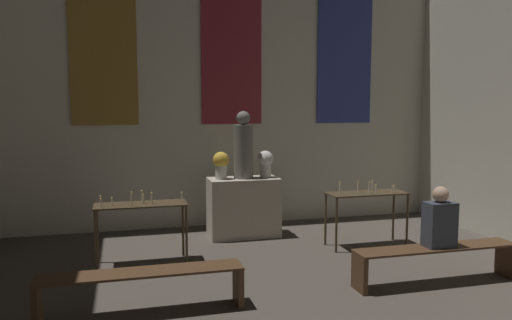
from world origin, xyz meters
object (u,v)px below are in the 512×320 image
Objects in this scene: flower_vase_left at (221,164)px; statue at (243,148)px; candle_rack_right at (367,200)px; person_seated at (440,221)px; altar at (244,207)px; pew_back_left at (142,282)px; flower_vase_right at (265,162)px; candle_rack_left at (141,212)px; pew_back_right at (436,256)px.

statue is at bearing -0.00° from flower_vase_left.
candle_rack_right is 1.67× the size of person_seated.
altar reaches higher than pew_back_left.
pew_back_left is 2.84× the size of person_seated.
person_seated is (0.09, -1.71, 0.06)m from candle_rack_right.
person_seated is at bearing -57.21° from altar.
altar is 1.56× the size of person_seated.
statue is at bearing -180.00° from flower_vase_right.
statue reaches higher than altar.
flower_vase_left is 1.77m from candle_rack_left.
pew_back_right is (3.45, -1.71, -0.38)m from candle_rack_left.
pew_back_right is at bearing -26.28° from candle_rack_left.
statue is 0.52× the size of pew_back_left.
statue is at bearing 147.97° from candle_rack_right.
pew_back_right is at bearing -57.63° from altar.
flower_vase_left is 0.36× the size of candle_rack_left.
candle_rack_right reaches higher than pew_back_right.
flower_vase_left is at bearing 180.00° from altar.
person_seated is at bearing -63.06° from flower_vase_right.
person_seated is at bearing 0.00° from pew_back_left.
altar is 3.31m from person_seated.
candle_rack_left is at bearing -152.87° from flower_vase_right.
pew_back_right is at bearing -63.53° from flower_vase_right.
flower_vase_right is at bearing 141.22° from candle_rack_right.
flower_vase_left is 3.22m from pew_back_left.
flower_vase_left is 0.36× the size of candle_rack_right.
pew_back_left is at bearing 180.00° from pew_back_right.
pew_back_right is (0.06, -1.71, -0.38)m from candle_rack_right.
flower_vase_right reaches higher than candle_rack_right.
person_seated reaches higher than altar.
statue is 1.49× the size of person_seated.
pew_back_right is (1.76, -2.77, -0.15)m from altar.
flower_vase_left is 3.54m from person_seated.
altar is 2.59× the size of flower_vase_right.
flower_vase_left reaches higher than pew_back_right.
candle_rack_right is at bearing 91.93° from pew_back_right.
flower_vase_left is at bearing 180.00° from flower_vase_right.
altar is at bearing 122.37° from pew_back_right.
candle_rack_right reaches higher than altar.
flower_vase_left is at bearing 38.79° from candle_rack_left.
pew_back_left is at bearing -116.47° from flower_vase_left.
flower_vase_right reaches higher than candle_rack_left.
pew_back_left is (-3.45, -1.71, -0.38)m from candle_rack_right.
flower_vase_left is at bearing 127.95° from person_seated.
candle_rack_right is 1.75m from pew_back_right.
pew_back_left is at bearing -91.89° from candle_rack_left.
flower_vase_right is 0.21× the size of pew_back_left.
person_seated is at bearing 0.00° from pew_back_right.
flower_vase_left is 0.60× the size of person_seated.
candle_rack_right is at bearing -27.11° from flower_vase_left.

